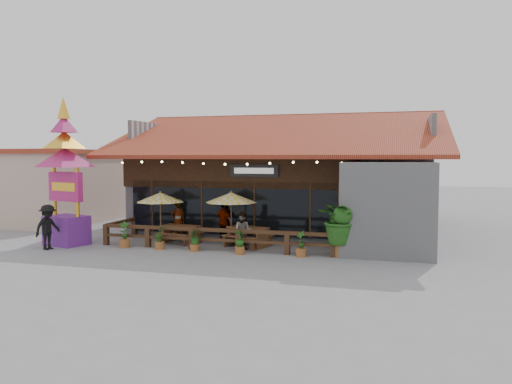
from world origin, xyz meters
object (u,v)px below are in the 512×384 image
(umbrella_right, at_px, (231,198))
(thai_sign_tower, at_px, (65,161))
(umbrella_left, at_px, (160,198))
(picnic_table_right, at_px, (248,233))
(pedestrian, at_px, (48,227))
(tropical_plant, at_px, (340,220))
(picnic_table_left, at_px, (180,231))

(umbrella_right, relative_size, thai_sign_tower, 0.39)
(umbrella_right, xyz_separation_m, thai_sign_tower, (-6.96, -1.68, 1.55))
(umbrella_left, bearing_deg, picnic_table_right, 1.98)
(pedestrian, bearing_deg, umbrella_left, -40.37)
(tropical_plant, bearing_deg, umbrella_right, 167.35)
(umbrella_right, bearing_deg, umbrella_left, -178.27)
(thai_sign_tower, height_order, tropical_plant, thai_sign_tower)
(umbrella_right, xyz_separation_m, picnic_table_left, (-2.40, 0.06, -1.54))
(thai_sign_tower, distance_m, pedestrian, 2.94)
(picnic_table_left, xyz_separation_m, picnic_table_right, (3.12, -0.03, 0.03))
(picnic_table_left, bearing_deg, tropical_plant, -8.98)
(picnic_table_left, height_order, picnic_table_right, picnic_table_right)
(umbrella_right, distance_m, pedestrian, 7.62)
(picnic_table_right, height_order, pedestrian, pedestrian)
(umbrella_right, xyz_separation_m, tropical_plant, (4.73, -1.06, -0.66))
(picnic_table_right, xyz_separation_m, tropical_plant, (4.00, -1.10, 0.84))
(umbrella_left, height_order, thai_sign_tower, thai_sign_tower)
(umbrella_left, distance_m, pedestrian, 4.75)
(picnic_table_left, relative_size, pedestrian, 1.01)
(thai_sign_tower, xyz_separation_m, tropical_plant, (11.68, 0.62, -2.21))
(umbrella_left, distance_m, picnic_table_right, 4.25)
(thai_sign_tower, bearing_deg, umbrella_right, 13.61)
(picnic_table_left, distance_m, picnic_table_right, 3.12)
(thai_sign_tower, bearing_deg, pedestrian, -90.85)
(umbrella_right, relative_size, picnic_table_right, 1.22)
(umbrella_left, height_order, tropical_plant, tropical_plant)
(umbrella_left, distance_m, thai_sign_tower, 4.33)
(umbrella_right, height_order, picnic_table_right, umbrella_right)
(picnic_table_left, relative_size, thai_sign_tower, 0.27)
(picnic_table_left, bearing_deg, picnic_table_right, -0.46)
(umbrella_right, relative_size, pedestrian, 1.43)
(picnic_table_left, bearing_deg, pedestrian, -147.43)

